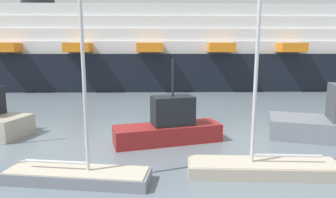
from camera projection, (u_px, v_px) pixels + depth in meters
sailboat_0 at (263, 161)px, 13.12m from camera, size 6.82×1.87×13.29m
sailboat_6 at (78, 170)px, 12.40m from camera, size 6.31×2.18×10.99m
fishing_boat_0 at (169, 126)px, 17.63m from camera, size 6.69×3.77×5.04m
cruise_ship at (151, 52)px, 43.18m from camera, size 89.73×16.81×15.81m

